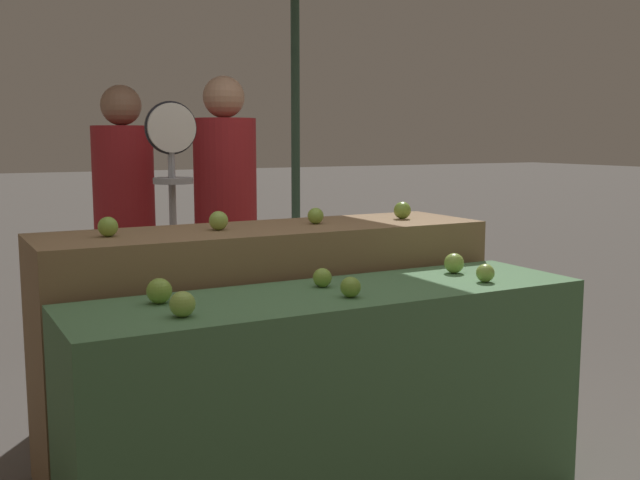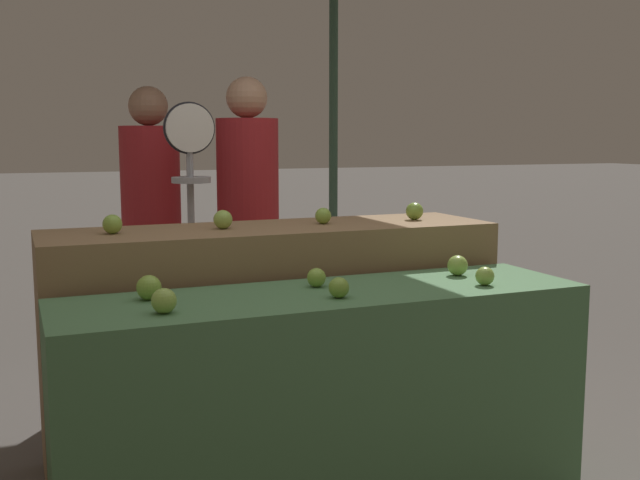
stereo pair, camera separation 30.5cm
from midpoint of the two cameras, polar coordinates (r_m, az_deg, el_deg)
The scene contains 15 objects.
display_counter_front at distance 2.88m, azimuth 3.58°, elevation -12.43°, with size 1.98×0.55×0.86m, color #4C7A4C.
display_counter_back at distance 3.38m, azimuth -0.91°, elevation -7.78°, with size 1.98×0.55×1.04m, color olive.
apple_front_0 at distance 2.44m, azimuth -8.34°, elevation -4.65°, with size 0.08×0.08×0.08m, color #8EB247.
apple_front_1 at distance 2.66m, azimuth 4.71°, elevation -3.67°, with size 0.07×0.07×0.07m, color #7AA338.
apple_front_2 at distance 2.98m, azimuth 15.34°, elevation -2.69°, with size 0.07×0.07×0.07m, color #8EB247.
apple_front_3 at distance 2.65m, azimuth -9.73°, elevation -3.62°, with size 0.09×0.09×0.09m, color #84AD3D.
apple_front_4 at distance 2.84m, azimuth 2.70°, elevation -2.91°, with size 0.07×0.07×0.07m, color #84AD3D.
apple_front_5 at distance 3.16m, azimuth 13.18°, elevation -1.92°, with size 0.08×0.08×0.08m, color #8EB247.
apple_back_0 at distance 3.10m, azimuth -12.86°, elevation 1.16°, with size 0.08×0.08×0.08m, color #84AD3D.
apple_back_1 at distance 3.19m, azimuth -4.72°, elevation 1.55°, with size 0.08×0.08×0.08m, color #8EB247.
apple_back_2 at distance 3.38m, azimuth 2.83°, elevation 1.84°, with size 0.07×0.07×0.07m, color #84AD3D.
apple_back_3 at distance 3.59m, azimuth 9.64°, elevation 2.17°, with size 0.08×0.08×0.08m, color #7AA338.
produce_scale at distance 3.88m, azimuth -7.61°, elevation 3.81°, with size 0.27×0.20×1.61m.
person_vendor_at_scale at distance 4.28m, azimuth -3.48°, elevation 2.42°, with size 0.47×0.47×1.77m.
person_customer_left at distance 4.44m, azimuth -10.83°, elevation 2.13°, with size 0.41×0.41×1.72m.
Camera 2 is at (-1.06, -2.49, 1.43)m, focal length 42.00 mm.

